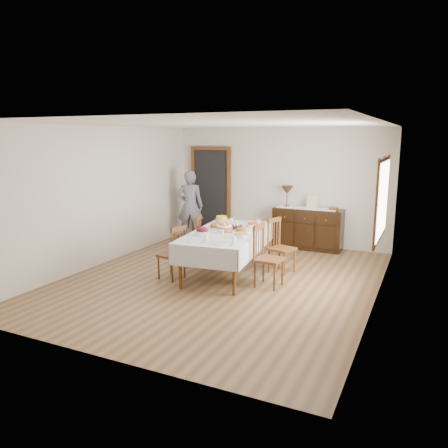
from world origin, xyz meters
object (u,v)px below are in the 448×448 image
at_px(chair_left_near, 173,252).
at_px(chair_right_near, 266,255).
at_px(person, 190,204).
at_px(dining_table, 226,237).
at_px(chair_left_far, 192,239).
at_px(chair_right_far, 280,245).
at_px(table_lamp, 287,191).
at_px(sideboard, 308,229).

distance_m(chair_left_near, chair_right_near, 1.59).
bearing_deg(person, dining_table, 110.26).
xyz_separation_m(dining_table, chair_left_near, (-0.70, -0.61, -0.21)).
xyz_separation_m(chair_left_near, person, (-1.14, 2.57, 0.41)).
relative_size(chair_left_near, person, 0.53).
xyz_separation_m(chair_left_far, person, (-0.97, 1.62, 0.41)).
relative_size(chair_right_near, person, 0.57).
bearing_deg(chair_right_near, chair_left_near, 106.18).
bearing_deg(chair_right_far, chair_right_near, -160.68).
relative_size(chair_right_far, table_lamp, 2.12).
bearing_deg(chair_left_near, chair_right_near, 112.27).
bearing_deg(chair_right_far, dining_table, 141.00).
relative_size(chair_left_far, chair_right_near, 0.93).
distance_m(chair_left_far, chair_right_near, 1.82).
bearing_deg(chair_right_far, table_lamp, 30.67).
height_order(dining_table, sideboard, sideboard).
height_order(sideboard, table_lamp, table_lamp).
relative_size(chair_right_far, sideboard, 0.66).
height_order(dining_table, table_lamp, table_lamp).
relative_size(chair_right_near, table_lamp, 2.20).
distance_m(chair_right_near, table_lamp, 2.87).
bearing_deg(chair_right_near, chair_left_far, 74.27).
height_order(dining_table, chair_right_near, chair_right_near).
xyz_separation_m(chair_left_far, sideboard, (1.70, 2.09, -0.03)).
bearing_deg(chair_right_far, sideboard, 15.98).
relative_size(dining_table, person, 1.34).
relative_size(chair_left_near, chair_left_far, 0.99).
relative_size(chair_right_near, chair_right_far, 1.04).
height_order(chair_left_near, chair_right_far, chair_right_far).
distance_m(person, table_lamp, 2.25).
height_order(chair_right_near, sideboard, chair_right_near).
bearing_deg(dining_table, person, 126.80).
bearing_deg(chair_right_far, person, 78.58).
xyz_separation_m(chair_left_near, table_lamp, (1.03, 3.07, 0.77)).
bearing_deg(person, chair_left_near, 90.85).
bearing_deg(chair_left_near, person, -146.27).
xyz_separation_m(sideboard, person, (-2.67, -0.47, 0.44)).
bearing_deg(chair_left_far, table_lamp, 132.84).
xyz_separation_m(dining_table, sideboard, (0.82, 2.42, -0.24)).
bearing_deg(chair_left_near, dining_table, 140.90).
bearing_deg(table_lamp, chair_left_far, -119.51).
distance_m(chair_left_near, sideboard, 3.40).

